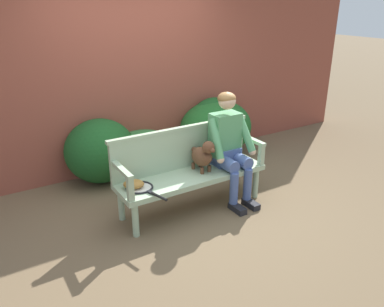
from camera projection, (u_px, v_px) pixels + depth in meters
The scene contains 14 objects.
ground_plane at pixel (192, 207), 4.54m from camera, with size 40.00×40.00×0.00m, color brown.
brick_garden_fence at pixel (130, 80), 5.36m from camera, with size 8.00×0.30×2.45m, color brown.
hedge_bush_far_right at pixel (216, 128), 5.91m from camera, with size 1.17×0.93×0.86m, color #1E5B23.
hedge_bush_mid_right at pixel (142, 151), 5.39m from camera, with size 1.00×0.83×0.58m, color #337538.
hedge_bush_far_left at pixel (100, 151), 5.06m from camera, with size 0.93×0.90×0.85m, color #194C1E.
hedge_bush_mid_left at pixel (213, 126), 5.95m from camera, with size 0.86×0.62×0.90m, color #194C1E.
garden_bench at pixel (192, 178), 4.39m from camera, with size 1.75×0.50×0.44m.
bench_backrest at pixel (182, 147), 4.45m from camera, with size 1.79×0.06×0.50m.
bench_armrest_left_end at pixel (125, 178), 3.82m from camera, with size 0.06×0.50×0.28m.
bench_armrest_right_end at pixel (255, 146), 4.63m from camera, with size 0.06×0.50×0.28m.
person_seated at pixel (229, 143), 4.50m from camera, with size 0.56×0.65×1.31m.
dog_on_bench at pixel (203, 155), 4.37m from camera, with size 0.21×0.40×0.39m.
tennis_racket at pixel (141, 188), 4.02m from camera, with size 0.36×0.58×0.03m.
baseball_glove at pixel (134, 184), 4.03m from camera, with size 0.22×0.17×0.09m, color #9E6B2D.
Camera 1 is at (-2.08, -3.37, 2.30)m, focal length 36.03 mm.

